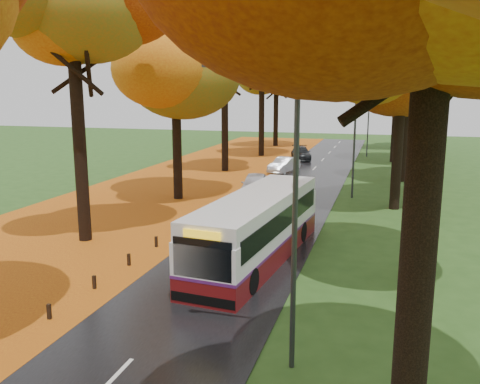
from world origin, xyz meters
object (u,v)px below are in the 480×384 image
at_px(bus, 257,226).
at_px(car_white, 255,184).
at_px(car_silver, 284,165).
at_px(car_dark, 301,153).
at_px(streetlamp_near, 285,191).
at_px(streetlamp_mid, 351,127).
at_px(streetlamp_far, 366,112).

height_order(bus, car_white, bus).
height_order(car_silver, car_dark, car_dark).
bearing_deg(streetlamp_near, streetlamp_mid, 90.00).
xyz_separation_m(streetlamp_mid, bus, (-2.73, -14.05, -3.21)).
xyz_separation_m(streetlamp_mid, streetlamp_far, (0.00, 22.00, 0.00)).
height_order(streetlamp_near, car_silver, streetlamp_near).
bearing_deg(streetlamp_near, car_white, 106.49).
relative_size(streetlamp_near, streetlamp_mid, 1.00).
bearing_deg(car_silver, streetlamp_near, -63.27).
relative_size(streetlamp_mid, bus, 0.74).
bearing_deg(streetlamp_mid, car_white, -169.45).
bearing_deg(streetlamp_mid, streetlamp_near, -90.00).
distance_m(car_white, car_dark, 18.53).
height_order(car_white, car_silver, car_white).
distance_m(streetlamp_far, car_silver, 14.99).
relative_size(streetlamp_mid, car_silver, 2.04).
height_order(car_white, car_dark, car_white).
bearing_deg(bus, streetlamp_far, 91.34).
xyz_separation_m(bus, car_white, (-3.44, 12.90, -0.72)).
bearing_deg(car_silver, bus, -66.02).
bearing_deg(car_dark, streetlamp_near, -95.65).
bearing_deg(streetlamp_far, streetlamp_mid, -90.00).
bearing_deg(car_white, car_dark, 80.81).
bearing_deg(streetlamp_far, car_dark, -143.01).
height_order(streetlamp_far, car_dark, streetlamp_far).
distance_m(streetlamp_near, bus, 9.00).
relative_size(bus, car_silver, 2.76).
xyz_separation_m(car_white, car_dark, (0.04, 18.53, -0.10)).
distance_m(streetlamp_mid, car_white, 7.41).
bearing_deg(bus, car_silver, 104.25).
relative_size(streetlamp_far, car_white, 1.82).
relative_size(streetlamp_near, car_dark, 1.78).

